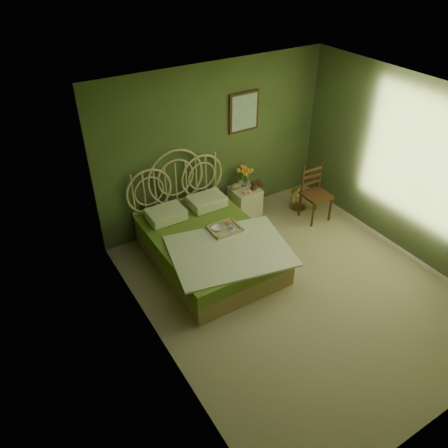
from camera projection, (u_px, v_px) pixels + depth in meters
floor at (297, 289)px, 6.10m from camera, size 4.50×4.50×0.00m
ceiling at (321, 109)px, 4.61m from camera, size 4.50×4.50×0.00m
wall_back at (215, 145)px, 6.92m from camera, size 4.00×0.00×4.00m
wall_left at (158, 267)px, 4.50m from camera, size 0.00×4.50×4.50m
wall_right at (416, 171)px, 6.21m from camera, size 0.00×4.50×4.50m
wall_art at (244, 112)px, 6.87m from camera, size 0.54×0.04×0.64m
bed at (208, 244)px, 6.43m from camera, size 1.82×2.30×1.42m
nightstand at (245, 196)px, 7.48m from camera, size 0.46×0.47×0.93m
chair at (314, 189)px, 7.31m from camera, size 0.45×0.45×0.96m
birdcage at (299, 197)px, 7.70m from camera, size 0.28×0.28×0.43m
book_lower at (253, 185)px, 7.46m from camera, size 0.16×0.21×0.02m
book_upper at (253, 184)px, 7.45m from camera, size 0.19×0.24×0.02m
cereal_bowl at (217, 229)px, 6.32m from camera, size 0.19×0.19×0.04m
coffee_cup at (232, 228)px, 6.31m from camera, size 0.08×0.08×0.07m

